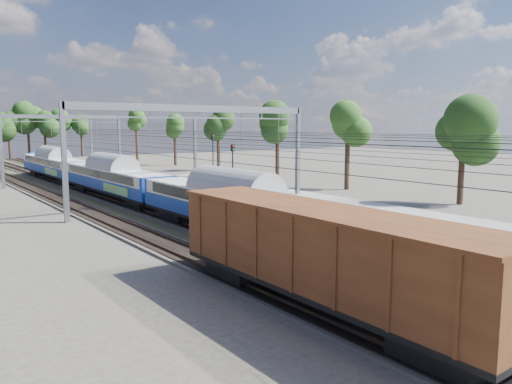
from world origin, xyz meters
TOP-DOWN VIEW (x-y plane):
  - track_bed at (-0.00, 45.00)m, footprint 21.00×130.00m
  - platform at (12.00, 20.00)m, footprint 3.00×70.00m
  - catenary at (0.33, 52.69)m, footprint 25.65×130.00m
  - tree_belt at (8.24, 93.98)m, footprint 38.55×99.23m
  - emu_train at (-4.50, 38.70)m, footprint 3.02×63.79m
  - freight_boxcar at (-9.00, 5.28)m, footprint 3.19×15.38m
  - worker at (0.09, 46.24)m, footprint 0.58×0.73m
  - signal_near at (4.55, 31.50)m, footprint 0.37×0.34m
  - signal_far at (12.99, 48.76)m, footprint 0.42×0.38m

SIDE VIEW (x-z plane):
  - track_bed at x=0.00m, z-range -0.07..0.27m
  - platform at x=12.00m, z-range 0.00..0.30m
  - worker at x=0.09m, z-range 0.00..1.74m
  - freight_boxcar at x=-9.00m, z-range 0.44..4.40m
  - emu_train at x=-4.50m, z-range 0.39..4.80m
  - signal_near at x=4.55m, z-range 0.72..6.18m
  - signal_far at x=12.99m, z-range 0.81..6.88m
  - catenary at x=0.33m, z-range 1.90..10.90m
  - tree_belt at x=8.24m, z-range 2.24..14.35m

